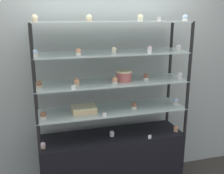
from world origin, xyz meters
TOP-DOWN VIEW (x-y plane):
  - back_wall at (0.00, 0.36)m, footprint 8.00×0.05m
  - display_base at (0.00, 0.00)m, footprint 1.54×0.44m
  - display_riser_lower at (0.00, 0.00)m, footprint 1.54×0.44m
  - display_riser_middle at (0.00, 0.00)m, footprint 1.54×0.44m
  - display_riser_upper at (0.00, 0.00)m, footprint 1.54×0.44m
  - display_riser_top at (0.00, 0.00)m, footprint 1.54×0.44m
  - layer_cake_centerpiece at (0.13, -0.01)m, footprint 0.16×0.16m
  - sheet_cake_frosted at (-0.30, -0.02)m, footprint 0.24×0.18m
  - cupcake_0 at (-0.73, -0.10)m, footprint 0.05×0.05m
  - cupcake_1 at (-0.01, -0.03)m, footprint 0.05×0.05m
  - cupcake_2 at (0.71, -0.11)m, footprint 0.05×0.05m
  - price_tag_0 at (0.35, -0.20)m, footprint 0.04×0.00m
  - cupcake_3 at (-0.70, -0.09)m, footprint 0.06×0.06m
  - cupcake_4 at (0.22, -0.06)m, footprint 0.06×0.06m
  - cupcake_5 at (0.72, -0.04)m, footprint 0.06×0.06m
  - price_tag_1 at (-0.13, -0.20)m, footprint 0.04×0.00m
  - cupcake_6 at (-0.72, -0.05)m, footprint 0.06×0.06m
  - cupcake_7 at (-0.37, -0.06)m, footprint 0.06×0.06m
  - cupcake_8 at (-0.00, -0.10)m, footprint 0.06×0.06m
  - cupcake_9 at (0.36, -0.05)m, footprint 0.06×0.06m
  - cupcake_10 at (0.72, -0.08)m, footprint 0.06×0.06m
  - price_tag_2 at (-0.42, -0.20)m, footprint 0.04×0.00m
  - cupcake_11 at (-0.73, -0.06)m, footprint 0.05×0.05m
  - cupcake_12 at (-0.35, -0.11)m, footprint 0.05×0.05m
  - cupcake_13 at (-0.00, -0.07)m, footprint 0.05×0.05m
  - cupcake_14 at (0.37, -0.08)m, footprint 0.05×0.05m
  - cupcake_15 at (0.71, -0.05)m, footprint 0.05×0.05m
  - price_tag_3 at (0.32, -0.20)m, footprint 0.04×0.00m
  - cupcake_16 at (-0.72, -0.11)m, footprint 0.05×0.05m
  - cupcake_17 at (-0.23, -0.06)m, footprint 0.05×0.05m
  - cupcake_18 at (0.25, -0.11)m, footprint 0.05×0.05m
  - cupcake_19 at (0.73, -0.10)m, footprint 0.05×0.05m
  - price_tag_4 at (0.40, -0.20)m, footprint 0.04×0.00m

SIDE VIEW (x-z plane):
  - display_base at x=0.00m, z-range 0.00..0.73m
  - price_tag_0 at x=0.35m, z-range 0.73..0.77m
  - cupcake_0 at x=-0.73m, z-range 0.72..0.79m
  - cupcake_1 at x=-0.01m, z-range 0.72..0.79m
  - cupcake_2 at x=0.71m, z-range 0.72..0.79m
  - display_riser_lower at x=0.00m, z-range 0.86..1.16m
  - price_tag_1 at x=-0.13m, z-range 1.03..1.07m
  - sheet_cake_frosted at x=-0.30m, z-range 1.03..1.09m
  - cupcake_3 at x=-0.70m, z-range 1.02..1.10m
  - cupcake_4 at x=0.22m, z-range 1.02..1.10m
  - cupcake_5 at x=0.72m, z-range 1.02..1.10m
  - back_wall at x=0.00m, z-range 0.00..2.60m
  - display_riser_middle at x=0.00m, z-range 1.16..1.46m
  - price_tag_2 at x=-0.42m, z-range 1.32..1.37m
  - cupcake_6 at x=-0.72m, z-range 1.32..1.39m
  - cupcake_7 at x=-0.37m, z-range 1.32..1.39m
  - cupcake_8 at x=0.00m, z-range 1.32..1.39m
  - cupcake_9 at x=0.36m, z-range 1.32..1.39m
  - cupcake_10 at x=0.72m, z-range 1.32..1.39m
  - layer_cake_centerpiece at x=0.13m, z-range 1.32..1.43m
  - display_riser_upper at x=0.00m, z-range 1.46..1.76m
  - price_tag_3 at x=0.32m, z-range 1.62..1.67m
  - cupcake_11 at x=-0.73m, z-range 1.62..1.69m
  - cupcake_12 at x=-0.35m, z-range 1.62..1.69m
  - cupcake_13 at x=0.00m, z-range 1.62..1.69m
  - cupcake_14 at x=0.37m, z-range 1.62..1.69m
  - cupcake_15 at x=0.71m, z-range 1.62..1.69m
  - display_riser_top at x=0.00m, z-range 1.76..2.05m
  - price_tag_4 at x=0.40m, z-range 1.92..1.97m
  - cupcake_16 at x=-0.72m, z-range 1.92..1.99m
  - cupcake_17 at x=-0.23m, z-range 1.92..1.99m
  - cupcake_18 at x=0.25m, z-range 1.92..1.99m
  - cupcake_19 at x=0.73m, z-range 1.92..1.99m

